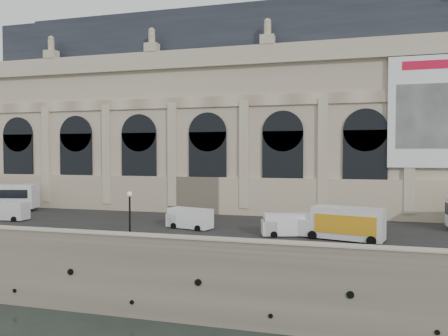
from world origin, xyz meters
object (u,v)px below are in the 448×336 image
object	(u,v)px
van_a	(5,211)
lamp_right	(130,217)
box_truck	(343,224)
van_b	(188,218)
van_c	(285,225)

from	to	relation	value
van_a	lamp_right	size ratio (longest dim) A/B	1.13
van_a	box_truck	world-z (taller)	box_truck
van_a	van_b	world-z (taller)	van_a
van_c	box_truck	world-z (taller)	box_truck
van_b	box_truck	bearing A→B (deg)	-6.98
van_c	lamp_right	bearing A→B (deg)	-155.03
box_truck	van_b	bearing A→B (deg)	173.02
lamp_right	box_truck	bearing A→B (deg)	17.07
box_truck	van_a	bearing A→B (deg)	177.70
van_a	van_c	distance (m)	34.15
box_truck	lamp_right	bearing A→B (deg)	-162.93
van_c	van_a	bearing A→B (deg)	178.10
van_b	van_c	xyz separation A→B (m)	(10.70, -1.52, -0.00)
van_c	lamp_right	world-z (taller)	lamp_right
lamp_right	van_a	bearing A→B (deg)	160.10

